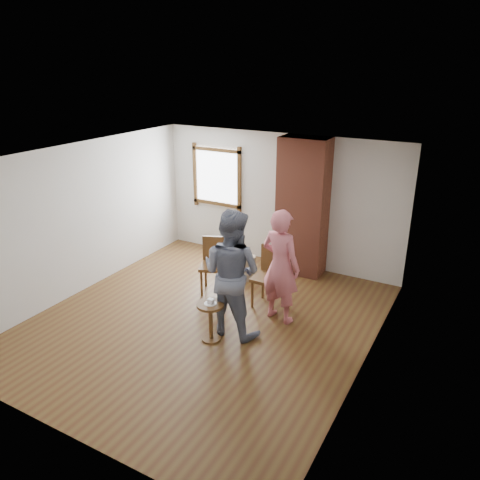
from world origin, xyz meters
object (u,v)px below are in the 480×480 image
at_px(dining_chair_left, 214,261).
at_px(man, 232,273).
at_px(side_table, 211,316).
at_px(dining_chair_right, 270,273).
at_px(person_pink, 281,266).
at_px(stoneware_crock, 246,267).

distance_m(dining_chair_left, man, 1.48).
bearing_deg(dining_chair_left, side_table, -81.31).
xyz_separation_m(dining_chair_right, side_table, (-0.27, -1.43, -0.16)).
bearing_deg(dining_chair_right, man, -95.74).
bearing_deg(person_pink, man, 66.46).
distance_m(man, person_pink, 0.83).
height_order(stoneware_crock, dining_chair_left, dining_chair_left).
xyz_separation_m(man, person_pink, (0.48, 0.68, -0.06)).
xyz_separation_m(dining_chair_left, person_pink, (1.43, -0.36, 0.37)).
relative_size(side_table, person_pink, 0.33).
bearing_deg(side_table, stoneware_crock, 104.38).
bearing_deg(man, stoneware_crock, -65.39).
distance_m(dining_chair_right, person_pink, 0.62).
xyz_separation_m(stoneware_crock, side_table, (0.53, -2.08, 0.18)).
bearing_deg(man, side_table, 71.87).
relative_size(stoneware_crock, dining_chair_right, 0.45).
bearing_deg(stoneware_crock, dining_chair_right, -39.18).
xyz_separation_m(stoneware_crock, person_pink, (1.15, -1.03, 0.69)).
relative_size(dining_chair_right, man, 0.51).
height_order(dining_chair_left, dining_chair_right, dining_chair_right).
distance_m(stoneware_crock, man, 1.99).
distance_m(side_table, man, 0.69).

